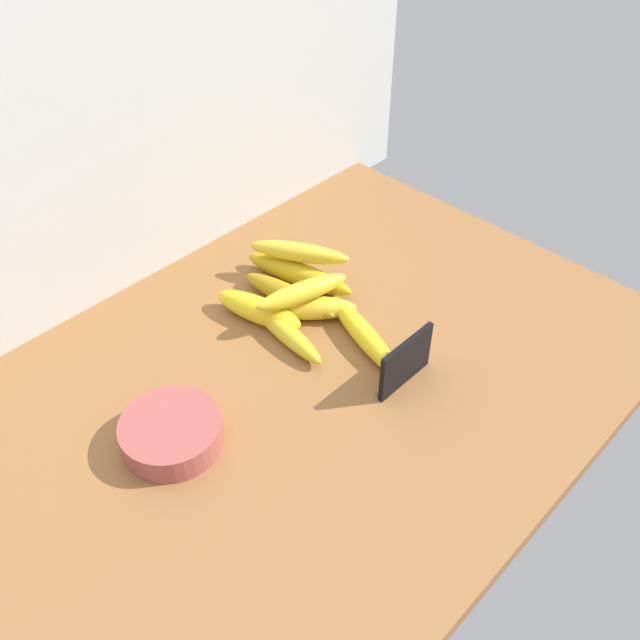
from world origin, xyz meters
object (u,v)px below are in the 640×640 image
object	(u,v)px
banana_7	(302,292)
chalkboard_sign	(405,363)
fruit_bowl	(171,433)
banana_6	(299,252)
banana_5	(289,295)
banana_2	(307,308)
banana_4	(284,330)
banana_0	(258,310)
banana_1	(364,335)
banana_3	(299,274)

from	to	relation	value
banana_7	chalkboard_sign	bearing A→B (deg)	-88.75
fruit_bowl	banana_6	xyz separation A→B (cm)	(37.71, 13.14, 3.68)
banana_5	banana_2	bearing A→B (deg)	-93.73
banana_5	banana_6	bearing A→B (deg)	30.57
banana_4	banana_0	bearing A→B (deg)	88.89
banana_0	banana_1	bearing A→B (deg)	-63.88
chalkboard_sign	banana_3	xyz separation A→B (cm)	(5.73, 28.04, -1.85)
chalkboard_sign	fruit_bowl	size ratio (longest dim) A/B	0.79
fruit_bowl	banana_4	bearing A→B (deg)	9.30
banana_2	banana_3	world-z (taller)	same
banana_0	banana_5	xyz separation A→B (cm)	(6.30, -0.63, -0.35)
banana_0	banana_6	size ratio (longest dim) A/B	0.91
banana_5	banana_7	world-z (taller)	banana_7
banana_1	banana_0	bearing A→B (deg)	116.12
fruit_bowl	banana_6	bearing A→B (deg)	19.21
fruit_bowl	banana_3	world-z (taller)	same
banana_1	banana_2	distance (cm)	10.96
banana_1	banana_6	world-z (taller)	banana_6
banana_6	banana_7	bearing A→B (deg)	-132.13
banana_0	banana_4	world-z (taller)	banana_0
banana_0	banana_4	xyz separation A→B (cm)	(-0.12, -6.04, -0.55)
banana_5	banana_7	size ratio (longest dim) A/B	1.14
banana_5	banana_1	bearing A→B (deg)	-84.23
banana_2	banana_5	size ratio (longest dim) A/B	0.88
banana_2	banana_5	bearing A→B (deg)	86.27
chalkboard_sign	banana_1	distance (cm)	10.25
banana_3	banana_5	bearing A→B (deg)	-150.83
banana_1	banana_2	bearing A→B (deg)	99.75
banana_2	banana_4	size ratio (longest dim) A/B	0.86
banana_0	banana_3	size ratio (longest dim) A/B	0.77
banana_3	banana_0	bearing A→B (deg)	-168.99
banana_6	banana_7	world-z (taller)	same
fruit_bowl	banana_1	distance (cm)	33.68
banana_0	banana_5	distance (cm)	6.35
banana_0	banana_4	bearing A→B (deg)	-91.11
chalkboard_sign	banana_4	xyz separation A→B (cm)	(-5.81, 19.77, -2.22)
banana_0	banana_3	world-z (taller)	banana_0
banana_1	banana_4	bearing A→B (deg)	128.63
banana_2	banana_6	xyz separation A→B (cm)	(6.40, 8.20, 3.68)
banana_1	banana_6	bearing A→B (deg)	76.54
chalkboard_sign	banana_4	distance (cm)	20.73
banana_1	banana_4	xyz separation A→B (cm)	(-7.98, 9.98, -0.09)
chalkboard_sign	banana_6	bearing A→B (deg)	76.87
banana_4	chalkboard_sign	bearing A→B (deg)	-73.63
banana_6	banana_2	bearing A→B (deg)	-127.97
banana_1	banana_4	size ratio (longest dim) A/B	1.10
banana_4	banana_5	xyz separation A→B (cm)	(6.42, 5.41, 0.20)
banana_1	banana_7	xyz separation A→B (cm)	(-2.63, 11.07, 4.00)
banana_2	banana_3	bearing A→B (deg)	54.01
chalkboard_sign	banana_4	bearing A→B (deg)	106.37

